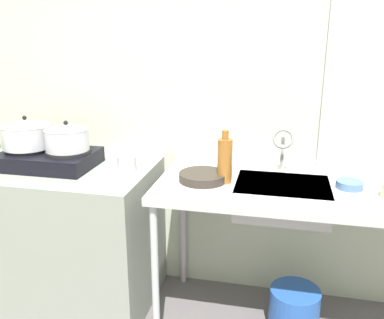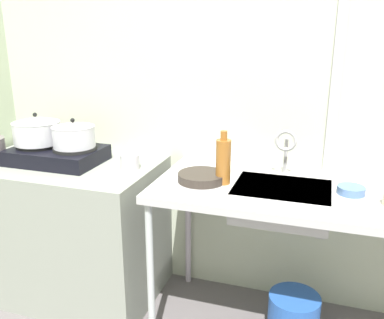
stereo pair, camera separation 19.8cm
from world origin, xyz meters
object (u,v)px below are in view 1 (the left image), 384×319
object	(u,v)px
frying_pan	(203,177)
bottle_by_sink	(225,160)
sink_basin	(282,198)
stove	(49,158)
pot_on_right_burner	(67,137)
percolator	(127,157)
faucet	(283,142)
small_bowl_on_drainboard	(349,185)
bucket_on_floor	(294,310)
pot_on_left_burner	(26,134)

from	to	relation	value
frying_pan	bottle_by_sink	distance (m)	0.14
sink_basin	stove	bearing A→B (deg)	179.89
pot_on_right_burner	percolator	size ratio (longest dim) A/B	1.50
bottle_by_sink	pot_on_right_burner	bearing A→B (deg)	177.29
stove	bottle_by_sink	world-z (taller)	bottle_by_sink
faucet	stove	bearing A→B (deg)	-172.38
small_bowl_on_drainboard	sink_basin	bearing A→B (deg)	-178.69
faucet	small_bowl_on_drainboard	xyz separation A→B (m)	(0.32, -0.16, -0.15)
bottle_by_sink	stove	bearing A→B (deg)	177.63
stove	pot_on_right_burner	xyz separation A→B (m)	(0.12, 0.00, 0.12)
pot_on_right_burner	bucket_on_floor	xyz separation A→B (m)	(1.25, -0.02, -0.87)
stove	bucket_on_floor	distance (m)	1.56
sink_basin	bucket_on_floor	world-z (taller)	sink_basin
sink_basin	bottle_by_sink	size ratio (longest dim) A/B	1.72
pot_on_right_burner	bucket_on_floor	world-z (taller)	pot_on_right_burner
small_bowl_on_drainboard	bottle_by_sink	xyz separation A→B (m)	(-0.60, -0.05, 0.10)
pot_on_right_burner	sink_basin	world-z (taller)	pot_on_right_burner
percolator	small_bowl_on_drainboard	world-z (taller)	percolator
percolator	stove	bearing A→B (deg)	-177.42
pot_on_left_burner	pot_on_right_burner	bearing A→B (deg)	0.00
stove	bottle_by_sink	size ratio (longest dim) A/B	1.92
pot_on_left_burner	percolator	size ratio (longest dim) A/B	1.70
pot_on_right_burner	small_bowl_on_drainboard	size ratio (longest dim) A/B	1.87
pot_on_left_burner	small_bowl_on_drainboard	world-z (taller)	pot_on_left_burner
pot_on_right_burner	sink_basin	size ratio (longest dim) A/B	0.52
faucet	bucket_on_floor	bearing A→B (deg)	-59.08
small_bowl_on_drainboard	bottle_by_sink	bearing A→B (deg)	-175.63
small_bowl_on_drainboard	bottle_by_sink	world-z (taller)	bottle_by_sink
pot_on_left_burner	small_bowl_on_drainboard	distance (m)	1.71
stove	sink_basin	size ratio (longest dim) A/B	1.12
percolator	faucet	size ratio (longest dim) A/B	0.63
small_bowl_on_drainboard	frying_pan	bearing A→B (deg)	-175.94
faucet	sink_basin	bearing A→B (deg)	-86.52
pot_on_right_burner	bottle_by_sink	size ratio (longest dim) A/B	0.89
percolator	sink_basin	xyz separation A→B (m)	(0.82, -0.02, -0.15)
pot_on_left_burner	small_bowl_on_drainboard	bearing A→B (deg)	0.16
faucet	frying_pan	world-z (taller)	faucet
sink_basin	bottle_by_sink	xyz separation A→B (m)	(-0.28, -0.04, 0.19)
small_bowl_on_drainboard	stove	bearing A→B (deg)	-179.83
stove	pot_on_left_burner	distance (m)	0.18
stove	frying_pan	world-z (taller)	stove
stove	frying_pan	xyz separation A→B (m)	(0.88, -0.05, -0.03)
stove	pot_on_right_burner	size ratio (longest dim) A/B	2.17
percolator	sink_basin	world-z (taller)	percolator
small_bowl_on_drainboard	bucket_on_floor	bearing A→B (deg)	-172.60
pot_on_left_burner	stove	bearing A→B (deg)	0.00
percolator	pot_on_right_burner	bearing A→B (deg)	-176.46
pot_on_right_burner	frying_pan	bearing A→B (deg)	-3.43
pot_on_left_burner	sink_basin	distance (m)	1.42
faucet	small_bowl_on_drainboard	distance (m)	0.39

